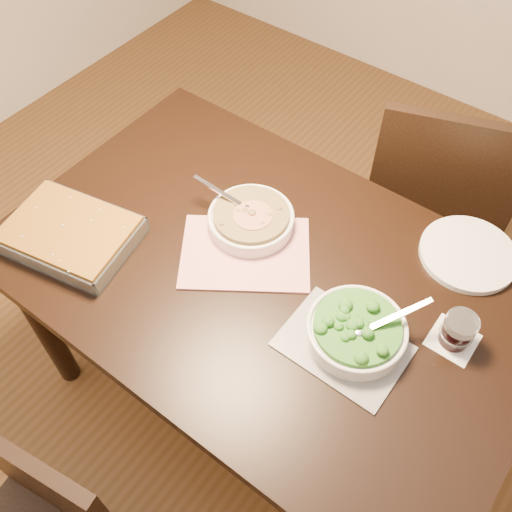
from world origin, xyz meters
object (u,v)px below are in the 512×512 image
Objects in this scene: stew_bowl at (251,220)px; broccoli_bowl at (356,331)px; dinner_plate at (468,254)px; table at (266,291)px; wine_tumbler at (458,330)px; chair_far at (434,196)px; baking_dish at (70,234)px.

broccoli_bowl is at bearing -17.46° from stew_bowl.
table is at bearing -137.85° from dinner_plate.
wine_tumbler is 0.34× the size of dinner_plate.
table is 5.49× the size of dinner_plate.
wine_tumbler is (0.60, 0.01, 0.02)m from stew_bowl.
chair_far reaches higher than stew_bowl.
broccoli_bowl is 2.85× the size of wine_tumbler.
baking_dish is (-0.48, -0.23, 0.12)m from table.
wine_tumbler reaches higher than baking_dish.
baking_dish is at bearing -165.31° from broccoli_bowl.
wine_tumbler is at bearing -73.15° from dinner_plate.
table is at bearing 56.38° from chair_far.
dinner_plate is at bearing 42.15° from table.
stew_bowl reaches higher than dinner_plate.
broccoli_bowl is at bearing 3.35° from baking_dish.
broccoli_bowl reaches higher than table.
table is at bearing -167.98° from wine_tumbler.
chair_far is at bearing 64.45° from stew_bowl.
table is 0.55m from dinner_plate.
wine_tumbler is at bearing 7.96° from baking_dish.
broccoli_bowl is 0.23m from wine_tumbler.
dinner_plate is at bearing 106.85° from wine_tumbler.
stew_bowl and wine_tumbler have the same top height.
stew_bowl is 0.58m from dinner_plate.
baking_dish is 4.33× the size of wine_tumbler.
wine_tumbler is at bearing 95.47° from chair_far.
broccoli_bowl is at bearing 78.07° from chair_far.
dinner_plate is at bearing 100.70° from chair_far.
baking_dish is at bearing -160.70° from wine_tumbler.
chair_far reaches higher than dinner_plate.
dinner_plate is (-0.08, 0.26, -0.04)m from wine_tumbler.
broccoli_bowl is (0.28, -0.03, 0.13)m from table.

